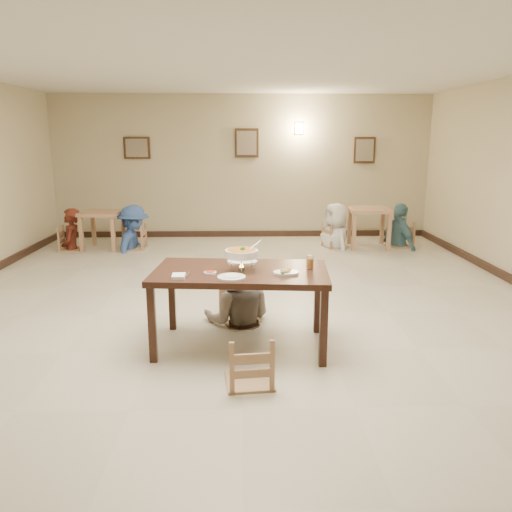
{
  "coord_description": "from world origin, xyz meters",
  "views": [
    {
      "loc": [
        0.01,
        -5.77,
        2.07
      ],
      "look_at": [
        0.16,
        -0.31,
        0.79
      ],
      "focal_mm": 35.0,
      "sensor_mm": 36.0,
      "label": 1
    }
  ],
  "objects_px": {
    "main_diner": "(238,249)",
    "drink_glass": "(310,263)",
    "bg_table_right": "(369,215)",
    "bg_chair_rr": "(400,223)",
    "bg_chair_ll": "(70,228)",
    "chair_near": "(249,336)",
    "bg_diner_b": "(132,205)",
    "bg_table_left": "(102,219)",
    "chair_far": "(239,282)",
    "main_table": "(241,278)",
    "bg_chair_lr": "(133,226)",
    "bg_diner_a": "(69,209)",
    "bg_chair_rl": "(336,225)",
    "bg_diner_d": "(401,203)",
    "curry_warmer": "(242,254)",
    "bg_diner_c": "(336,203)"
  },
  "relations": [
    {
      "from": "main_diner",
      "to": "drink_glass",
      "type": "bearing_deg",
      "value": 140.32
    },
    {
      "from": "bg_table_right",
      "to": "bg_chair_rr",
      "type": "xyz_separation_m",
      "value": [
        0.64,
        0.07,
        -0.17
      ]
    },
    {
      "from": "bg_table_right",
      "to": "bg_chair_ll",
      "type": "relative_size",
      "value": 0.96
    },
    {
      "from": "chair_near",
      "to": "bg_diner_b",
      "type": "distance_m",
      "value": 5.94
    },
    {
      "from": "bg_table_left",
      "to": "bg_diner_b",
      "type": "relative_size",
      "value": 0.46
    },
    {
      "from": "chair_near",
      "to": "bg_chair_rr",
      "type": "bearing_deg",
      "value": -124.65
    },
    {
      "from": "chair_far",
      "to": "bg_diner_b",
      "type": "height_order",
      "value": "bg_diner_b"
    },
    {
      "from": "main_table",
      "to": "bg_chair_lr",
      "type": "bearing_deg",
      "value": 118.56
    },
    {
      "from": "main_diner",
      "to": "bg_diner_a",
      "type": "xyz_separation_m",
      "value": [
        -3.24,
        3.96,
        -0.06
      ]
    },
    {
      "from": "bg_table_right",
      "to": "bg_diner_a",
      "type": "relative_size",
      "value": 0.52
    },
    {
      "from": "bg_table_left",
      "to": "bg_table_right",
      "type": "distance_m",
      "value": 5.16
    },
    {
      "from": "bg_table_right",
      "to": "bg_diner_b",
      "type": "relative_size",
      "value": 0.49
    },
    {
      "from": "bg_chair_lr",
      "to": "bg_chair_rr",
      "type": "xyz_separation_m",
      "value": [
        5.2,
        0.11,
        0.02
      ]
    },
    {
      "from": "chair_near",
      "to": "bg_table_right",
      "type": "height_order",
      "value": "chair_near"
    },
    {
      "from": "main_table",
      "to": "bg_chair_rl",
      "type": "relative_size",
      "value": 2.06
    },
    {
      "from": "bg_table_left",
      "to": "bg_diner_d",
      "type": "relative_size",
      "value": 0.46
    },
    {
      "from": "main_diner",
      "to": "bg_chair_rr",
      "type": "xyz_separation_m",
      "value": [
        3.15,
        4.11,
        -0.39
      ]
    },
    {
      "from": "main_table",
      "to": "main_diner",
      "type": "height_order",
      "value": "main_diner"
    },
    {
      "from": "bg_chair_rl",
      "to": "bg_diner_b",
      "type": "height_order",
      "value": "bg_diner_b"
    },
    {
      "from": "chair_near",
      "to": "bg_chair_lr",
      "type": "bearing_deg",
      "value": -74.89
    },
    {
      "from": "curry_warmer",
      "to": "bg_chair_ll",
      "type": "height_order",
      "value": "curry_warmer"
    },
    {
      "from": "chair_near",
      "to": "bg_diner_a",
      "type": "xyz_separation_m",
      "value": [
        -3.34,
        5.48,
        0.37
      ]
    },
    {
      "from": "bg_table_left",
      "to": "bg_chair_lr",
      "type": "bearing_deg",
      "value": -3.6
    },
    {
      "from": "chair_near",
      "to": "drink_glass",
      "type": "distance_m",
      "value": 1.12
    },
    {
      "from": "chair_near",
      "to": "main_diner",
      "type": "bearing_deg",
      "value": -92.26
    },
    {
      "from": "bg_table_right",
      "to": "bg_diner_b",
      "type": "height_order",
      "value": "bg_diner_b"
    },
    {
      "from": "main_table",
      "to": "bg_table_right",
      "type": "distance_m",
      "value": 5.37
    },
    {
      "from": "main_table",
      "to": "bg_chair_lr",
      "type": "relative_size",
      "value": 2.0
    },
    {
      "from": "chair_far",
      "to": "bg_table_right",
      "type": "bearing_deg",
      "value": 41.09
    },
    {
      "from": "bg_diner_a",
      "to": "bg_table_left",
      "type": "bearing_deg",
      "value": 89.14
    },
    {
      "from": "chair_far",
      "to": "bg_diner_c",
      "type": "xyz_separation_m",
      "value": [
        1.87,
        4.01,
        0.42
      ]
    },
    {
      "from": "bg_diner_b",
      "to": "bg_diner_d",
      "type": "height_order",
      "value": "bg_diner_d"
    },
    {
      "from": "bg_chair_rl",
      "to": "bg_diner_a",
      "type": "bearing_deg",
      "value": 72.46
    },
    {
      "from": "curry_warmer",
      "to": "bg_chair_rl",
      "type": "distance_m",
      "value": 5.2
    },
    {
      "from": "chair_near",
      "to": "bg_chair_lr",
      "type": "distance_m",
      "value": 5.92
    },
    {
      "from": "chair_near",
      "to": "bg_diner_d",
      "type": "distance_m",
      "value": 6.42
    },
    {
      "from": "curry_warmer",
      "to": "bg_table_right",
      "type": "height_order",
      "value": "curry_warmer"
    },
    {
      "from": "main_diner",
      "to": "bg_diner_d",
      "type": "height_order",
      "value": "main_diner"
    },
    {
      "from": "drink_glass",
      "to": "bg_diner_b",
      "type": "height_order",
      "value": "bg_diner_b"
    },
    {
      "from": "bg_chair_lr",
      "to": "main_diner",
      "type": "bearing_deg",
      "value": 28.33
    },
    {
      "from": "bg_diner_d",
      "to": "bg_chair_lr",
      "type": "bearing_deg",
      "value": 73.3
    },
    {
      "from": "bg_diner_a",
      "to": "main_diner",
      "type": "bearing_deg",
      "value": 30.87
    },
    {
      "from": "main_table",
      "to": "bg_diner_a",
      "type": "height_order",
      "value": "bg_diner_a"
    },
    {
      "from": "drink_glass",
      "to": "bg_table_left",
      "type": "relative_size",
      "value": 0.18
    },
    {
      "from": "bg_diner_a",
      "to": "bg_diner_c",
      "type": "relative_size",
      "value": 0.92
    },
    {
      "from": "bg_chair_rl",
      "to": "bg_table_right",
      "type": "bearing_deg",
      "value": -114.47
    },
    {
      "from": "chair_far",
      "to": "bg_table_right",
      "type": "relative_size",
      "value": 1.08
    },
    {
      "from": "curry_warmer",
      "to": "bg_table_right",
      "type": "relative_size",
      "value": 0.44
    },
    {
      "from": "chair_near",
      "to": "bg_diner_c",
      "type": "distance_m",
      "value": 5.91
    },
    {
      "from": "bg_table_left",
      "to": "bg_chair_rl",
      "type": "height_order",
      "value": "bg_chair_rl"
    }
  ]
}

